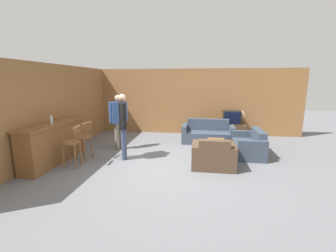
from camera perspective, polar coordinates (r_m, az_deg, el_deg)
The scene contains 17 objects.
ground_plane at distance 5.84m, azimuth -0.37°, elevation -10.01°, with size 24.00×24.00×0.00m, color slate.
wall_back at distance 9.13m, azimuth 3.12°, elevation 6.19°, with size 9.40×0.08×2.60m.
wall_left at distance 7.92m, azimuth -23.18°, elevation 4.48°, with size 0.08×8.69×2.60m.
bar_counter at distance 6.64m, azimuth -26.83°, elevation -3.72°, with size 0.55×2.25×1.07m.
bar_chair_near at distance 6.06m, azimuth -23.26°, elevation -4.42°, with size 0.46×0.46×1.04m.
bar_chair_mid at distance 6.55m, azimuth -20.64°, elevation -3.10°, with size 0.49×0.49×1.04m.
couch_far at distance 8.02m, azimuth 10.07°, elevation -2.06°, with size 1.78×0.83×0.79m.
armchair_near at distance 5.73m, azimuth 11.44°, elevation -7.64°, with size 1.05×0.79×0.77m.
loveseat_right at distance 6.95m, azimuth 19.97°, elevation -4.72°, with size 0.76×1.35×0.76m.
coffee_table at distance 6.80m, azimuth 12.24°, elevation -4.35°, with size 0.50×0.91×0.38m.
tv_unit at distance 8.96m, azimuth 15.70°, elevation -1.05°, with size 1.05×0.53×0.52m.
tv at distance 8.86m, azimuth 15.88°, elevation 2.18°, with size 0.65×0.42×0.50m.
bottle at distance 6.36m, azimuth -27.54°, elevation 1.60°, with size 0.06×0.06×0.27m.
book_on_table at distance 6.79m, azimuth 11.83°, elevation -3.71°, with size 0.22×0.19×0.02m.
table_lamp at distance 8.90m, azimuth 18.44°, elevation 3.01°, with size 0.22×0.22×0.54m.
person_by_window at distance 7.14m, azimuth -12.40°, elevation 1.73°, with size 0.46×0.47×1.71m.
person_by_counter at distance 6.18m, azimuth -11.34°, elevation 0.80°, with size 0.31×0.57×1.79m.
Camera 1 is at (0.82, -5.37, 2.14)m, focal length 24.00 mm.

